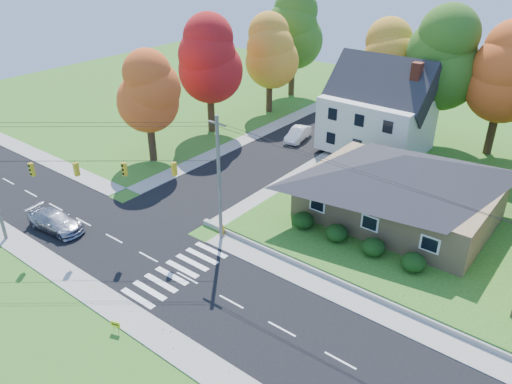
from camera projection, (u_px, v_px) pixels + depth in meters
ground at (187, 278)px, 34.27m from camera, size 120.00×120.00×0.00m
road_main at (187, 278)px, 34.27m from camera, size 90.00×8.00×0.02m
road_cross at (301, 140)px, 56.71m from camera, size 8.00×44.00×0.02m
sidewalk_north at (234, 246)px, 37.73m from camera, size 90.00×2.00×0.08m
sidewalk_south at (129, 317)px, 30.78m from camera, size 90.00×2.00×0.08m
lawn at (477, 213)px, 41.63m from camera, size 30.00×30.00×0.50m
ranch_house at (400, 186)px, 39.48m from camera, size 14.60×10.60×5.40m
colonial_house at (378, 111)px, 51.56m from camera, size 10.40×8.40×9.60m
hedge_row at (355, 240)px, 36.44m from camera, size 10.70×1.70×1.27m
traffic_infrastructure at (195, 205)px, 32.89m from camera, size 38.10×10.66×10.00m
tree_lot_0 at (389, 61)px, 55.11m from camera, size 6.72×6.72×12.51m
tree_lot_1 at (442, 59)px, 50.52m from camera, size 7.84×7.84×14.60m
tree_lot_2 at (505, 73)px, 48.24m from camera, size 7.28×7.28×13.56m
tree_west_0 at (147, 93)px, 48.58m from camera, size 6.16×6.16×11.47m
tree_west_1 at (209, 59)px, 55.46m from camera, size 7.28×7.28×13.56m
tree_west_2 at (270, 51)px, 62.17m from camera, size 6.72×6.72×12.51m
tree_west_3 at (293, 29)px, 68.21m from camera, size 7.84×7.84×14.60m
silver_sedan at (55, 221)px, 39.46m from camera, size 5.36×2.62×1.50m
white_car at (298, 134)px, 56.32m from camera, size 2.31×4.65×1.46m
fire_hydrant at (222, 230)px, 38.97m from camera, size 0.51×0.40×0.89m
yard_sign at (115, 325)px, 29.46m from camera, size 0.59×0.23×0.77m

